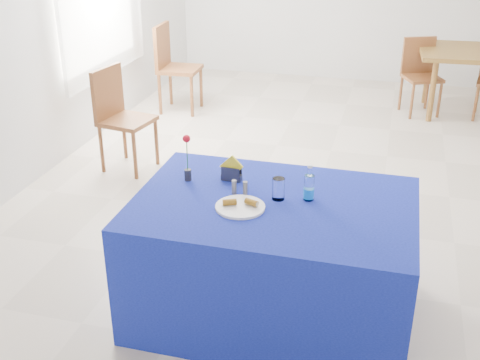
% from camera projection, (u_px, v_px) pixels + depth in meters
% --- Properties ---
extents(floor, '(7.00, 7.00, 0.00)m').
position_uv_depth(floor, '(320.00, 183.00, 5.40)').
color(floor, beige).
rests_on(floor, ground).
extents(plate, '(0.28, 0.28, 0.01)m').
position_uv_depth(plate, '(240.00, 207.00, 3.34)').
color(plate, white).
rests_on(plate, blue_table).
extents(drinking_glass, '(0.07, 0.07, 0.13)m').
position_uv_depth(drinking_glass, '(278.00, 189.00, 3.42)').
color(drinking_glass, white).
rests_on(drinking_glass, blue_table).
extents(salt_shaker, '(0.03, 0.03, 0.08)m').
position_uv_depth(salt_shaker, '(245.00, 188.00, 3.47)').
color(salt_shaker, slate).
rests_on(salt_shaker, blue_table).
extents(pepper_shaker, '(0.03, 0.03, 0.08)m').
position_uv_depth(pepper_shaker, '(234.00, 187.00, 3.49)').
color(pepper_shaker, slate).
rests_on(pepper_shaker, blue_table).
extents(blue_table, '(1.60, 1.10, 0.76)m').
position_uv_depth(blue_table, '(272.00, 259.00, 3.58)').
color(blue_table, navy).
rests_on(blue_table, floor).
extents(water_bottle, '(0.06, 0.06, 0.21)m').
position_uv_depth(water_bottle, '(309.00, 188.00, 3.41)').
color(water_bottle, white).
rests_on(water_bottle, blue_table).
extents(napkin_holder, '(0.15, 0.06, 0.16)m').
position_uv_depth(napkin_holder, '(231.00, 173.00, 3.66)').
color(napkin_holder, '#39393E').
rests_on(napkin_holder, blue_table).
extents(rose_vase, '(0.05, 0.05, 0.30)m').
position_uv_depth(rose_vase, '(187.00, 159.00, 3.62)').
color(rose_vase, '#26262B').
rests_on(rose_vase, blue_table).
extents(chair_bg_left, '(0.51, 0.51, 0.87)m').
position_uv_depth(chair_bg_left, '(420.00, 70.00, 6.99)').
color(chair_bg_left, brown).
rests_on(chair_bg_left, floor).
extents(chair_win_a, '(0.49, 0.49, 0.95)m').
position_uv_depth(chair_win_a, '(119.00, 111.00, 5.50)').
color(chair_win_a, brown).
rests_on(chair_win_a, floor).
extents(chair_win_b, '(0.47, 0.47, 1.01)m').
position_uv_depth(chair_win_b, '(172.00, 62.00, 7.01)').
color(chair_win_b, brown).
rests_on(chair_win_b, floor).
extents(banana_pieces, '(0.20, 0.09, 0.03)m').
position_uv_depth(banana_pieces, '(241.00, 202.00, 3.34)').
color(banana_pieces, '#C98E1C').
rests_on(banana_pieces, plate).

